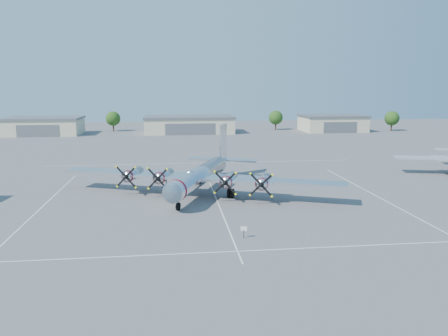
{
  "coord_description": "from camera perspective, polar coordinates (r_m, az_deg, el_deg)",
  "views": [
    {
      "loc": [
        -5.76,
        -59.29,
        14.82
      ],
      "look_at": [
        1.67,
        2.2,
        3.2
      ],
      "focal_mm": 35.0,
      "sensor_mm": 36.0,
      "label": 1
    }
  ],
  "objects": [
    {
      "name": "hangar_east",
      "position": [
        151.62,
        13.97,
        5.73
      ],
      "size": [
        20.6,
        14.6,
        5.4
      ],
      "color": "beige",
      "rests_on": "ground"
    },
    {
      "name": "info_placard",
      "position": [
        43.59,
        2.6,
        -8.08
      ],
      "size": [
        0.62,
        0.21,
        1.2
      ],
      "rotation": [
        0.0,
        0.0,
        -0.26
      ],
      "color": "black",
      "rests_on": "ground"
    },
    {
      "name": "parking_lines",
      "position": [
        59.69,
        -1.14,
        -3.75
      ],
      "size": [
        60.0,
        50.08,
        0.01
      ],
      "color": "silver",
      "rests_on": "ground"
    },
    {
      "name": "ground",
      "position": [
        61.38,
        -1.31,
        -3.35
      ],
      "size": [
        260.0,
        260.0,
        0.0
      ],
      "primitive_type": "plane",
      "color": "#565659",
      "rests_on": "ground"
    },
    {
      "name": "tree_west",
      "position": [
        150.89,
        -14.29,
        6.27
      ],
      "size": [
        4.8,
        4.8,
        6.64
      ],
      "color": "#382619",
      "rests_on": "ground"
    },
    {
      "name": "hangar_center",
      "position": [
        141.89,
        -4.57,
        5.7
      ],
      "size": [
        28.6,
        14.6,
        5.4
      ],
      "color": "beige",
      "rests_on": "ground"
    },
    {
      "name": "main_bomber_b29",
      "position": [
        61.92,
        -2.91,
        -3.23
      ],
      "size": [
        46.81,
        39.9,
        8.75
      ],
      "primitive_type": null,
      "rotation": [
        0.0,
        0.0,
        -0.38
      ],
      "color": "silver",
      "rests_on": "ground"
    },
    {
      "name": "tree_east",
      "position": [
        151.94,
        6.78,
        6.55
      ],
      "size": [
        4.8,
        4.8,
        6.64
      ],
      "color": "#382619",
      "rests_on": "ground"
    },
    {
      "name": "tree_far_east",
      "position": [
        157.97,
        21.08,
        6.07
      ],
      "size": [
        4.8,
        4.8,
        6.64
      ],
      "color": "#382619",
      "rests_on": "ground"
    },
    {
      "name": "hangar_west",
      "position": [
        147.1,
        -22.43,
        5.11
      ],
      "size": [
        22.6,
        14.6,
        5.4
      ],
      "color": "beige",
      "rests_on": "ground"
    }
  ]
}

